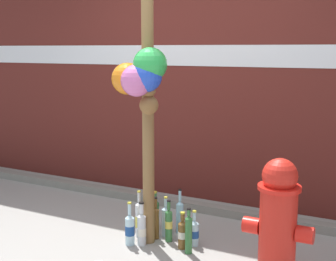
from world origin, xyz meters
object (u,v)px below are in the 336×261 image
(bottle_0, at_px, (142,228))
(bottle_9, at_px, (139,219))
(bottle_7, at_px, (166,220))
(fire_hydrant, at_px, (278,219))
(bottle_4, at_px, (180,216))
(bottle_2, at_px, (194,232))
(bottle_6, at_px, (155,213))
(bottle_3, at_px, (183,233))
(bottle_5, at_px, (189,233))
(bottle_10, at_px, (156,221))
(memorial_post, at_px, (143,51))
(bottle_8, at_px, (169,224))
(bottle_1, at_px, (130,229))

(bottle_0, distance_m, bottle_9, 0.19)
(bottle_9, bearing_deg, bottle_7, 26.62)
(fire_hydrant, relative_size, bottle_4, 2.19)
(bottle_0, bearing_deg, bottle_2, 26.24)
(bottle_7, bearing_deg, bottle_6, 146.37)
(bottle_4, bearing_deg, bottle_3, -60.29)
(bottle_4, distance_m, bottle_7, 0.15)
(bottle_5, xyz_separation_m, bottle_10, (-0.37, 0.13, -0.01))
(fire_hydrant, distance_m, bottle_2, 0.83)
(fire_hydrant, bearing_deg, bottle_3, 170.43)
(bottle_7, height_order, bottle_9, bottle_9)
(memorial_post, distance_m, bottle_8, 1.44)
(bottle_3, relative_size, bottle_4, 0.78)
(bottle_5, height_order, bottle_7, bottle_5)
(bottle_6, relative_size, bottle_9, 0.85)
(bottle_0, relative_size, bottle_5, 0.99)
(bottle_7, bearing_deg, bottle_3, -34.11)
(bottle_7, bearing_deg, bottle_0, -109.29)
(fire_hydrant, distance_m, bottle_8, 1.02)
(bottle_5, bearing_deg, bottle_7, 145.35)
(bottle_9, relative_size, bottle_10, 1.10)
(bottle_3, distance_m, bottle_9, 0.45)
(bottle_4, xyz_separation_m, bottle_5, (0.24, -0.34, 0.01))
(bottle_0, xyz_separation_m, bottle_8, (0.16, 0.17, 0.01))
(bottle_1, bearing_deg, fire_hydrant, 0.00)
(bottle_2, relative_size, bottle_4, 0.75)
(bottle_5, relative_size, bottle_9, 0.92)
(bottle_9, bearing_deg, bottle_6, 79.74)
(bottle_10, bearing_deg, bottle_5, -19.74)
(bottle_2, height_order, bottle_6, bottle_6)
(bottle_0, bearing_deg, bottle_8, 45.80)
(bottle_3, bearing_deg, bottle_5, -36.19)
(bottle_3, height_order, bottle_5, bottle_5)
(bottle_1, bearing_deg, bottle_6, 88.35)
(bottle_8, bearing_deg, bottle_5, -28.62)
(bottle_0, xyz_separation_m, bottle_10, (0.04, 0.17, 0.01))
(bottle_9, bearing_deg, bottle_10, 5.97)
(bottle_3, distance_m, bottle_4, 0.33)
(fire_hydrant, height_order, bottle_10, fire_hydrant)
(bottle_2, xyz_separation_m, bottle_8, (-0.22, -0.02, 0.04))
(bottle_2, height_order, bottle_8, bottle_8)
(bottle_2, relative_size, bottle_9, 0.74)
(fire_hydrant, distance_m, bottle_6, 1.30)
(bottle_4, height_order, bottle_7, bottle_4)
(bottle_3, bearing_deg, bottle_7, 145.89)
(bottle_8, bearing_deg, bottle_0, -134.20)
(bottle_1, bearing_deg, bottle_2, 25.80)
(bottle_7, distance_m, bottle_9, 0.23)
(fire_hydrant, bearing_deg, bottle_2, 162.63)
(bottle_8, bearing_deg, bottle_10, -179.90)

